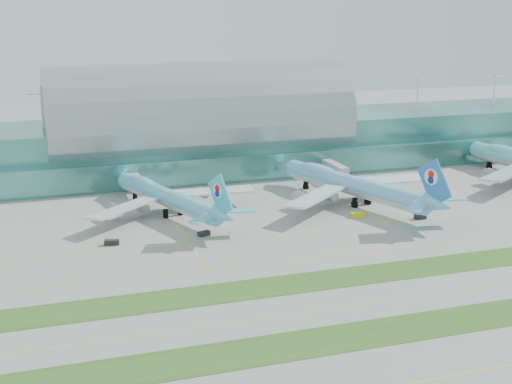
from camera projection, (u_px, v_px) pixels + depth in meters
name	position (u px, v px, depth m)	size (l,w,h in m)	color
ground	(327.00, 283.00, 172.72)	(700.00, 700.00, 0.00)	gray
terminal	(199.00, 135.00, 287.33)	(340.00, 69.10, 36.00)	#3D7A75
grass_strip_near	(381.00, 332.00, 147.00)	(420.00, 12.00, 0.08)	#2D591E
grass_strip_far	(323.00, 280.00, 174.55)	(420.00, 12.00, 0.08)	#2D591E
taxiline_a	(433.00, 379.00, 128.64)	(420.00, 0.35, 0.01)	yellow
taxiline_b	(352.00, 306.00, 159.86)	(420.00, 0.35, 0.01)	yellow
taxiline_c	(299.00, 259.00, 189.25)	(420.00, 0.35, 0.01)	yellow
taxiline_d	(272.00, 234.00, 209.45)	(420.00, 0.35, 0.01)	yellow
airliner_b	(166.00, 196.00, 228.40)	(57.40, 66.80, 19.02)	#61B5D6
airliner_c	(352.00, 184.00, 240.58)	(64.75, 75.27, 21.37)	#6CB8EF
gse_c	(112.00, 242.00, 199.99)	(4.13, 1.89, 1.43)	black
gse_d	(204.00, 233.00, 207.67)	(3.56, 1.69, 1.39)	black
gse_e	(358.00, 215.00, 225.74)	(4.28, 2.16, 1.49)	#D5C30C
gse_f	(420.00, 216.00, 224.12)	(3.61, 1.95, 1.74)	black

